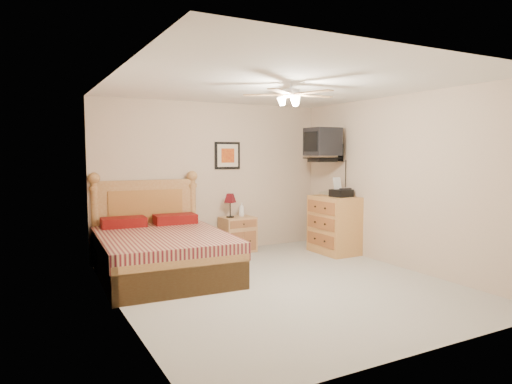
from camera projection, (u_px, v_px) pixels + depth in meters
floor at (281, 285)px, 5.79m from camera, size 4.50×4.50×0.00m
ceiling at (282, 85)px, 5.57m from camera, size 4.00×4.50×0.04m
wall_back at (212, 178)px, 7.66m from camera, size 4.00×0.04×2.50m
wall_front at (426, 205)px, 3.70m from camera, size 4.00×0.04×2.50m
wall_left at (118, 193)px, 4.74m from camera, size 0.04×4.50×2.50m
wall_right at (400, 182)px, 6.62m from camera, size 0.04×4.50×2.50m
bed at (162, 225)px, 6.15m from camera, size 1.74×2.22×1.38m
nightstand at (238, 234)px, 7.69m from camera, size 0.56×0.43×0.59m
table_lamp at (230, 205)px, 7.60m from camera, size 0.24×0.24×0.40m
lotion_bottle at (241, 209)px, 7.74m from camera, size 0.09×0.09×0.24m
framed_picture at (227, 156)px, 7.74m from camera, size 0.46×0.04×0.46m
dresser at (334, 225)px, 7.58m from camera, size 0.57×0.81×0.95m
fax_machine at (341, 187)px, 7.44m from camera, size 0.33×0.35×0.32m
magazine_lower at (325, 194)px, 7.72m from camera, size 0.21×0.28×0.03m
magazine_upper at (325, 193)px, 7.74m from camera, size 0.27×0.32×0.02m
wall_tv at (330, 144)px, 7.63m from camera, size 0.56×0.46×0.58m
ceiling_fan at (291, 95)px, 5.41m from camera, size 1.14×1.14×0.28m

